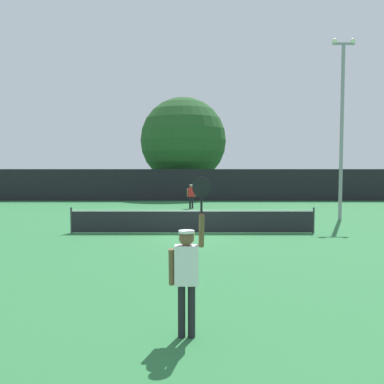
# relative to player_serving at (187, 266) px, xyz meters

# --- Properties ---
(ground_plane) EXTENTS (120.00, 120.00, 0.00)m
(ground_plane) POSITION_rel_player_serving_xyz_m (0.10, 10.39, -1.15)
(ground_plane) COLOR #2D723D
(tennis_net) EXTENTS (10.13, 0.08, 1.07)m
(tennis_net) POSITION_rel_player_serving_xyz_m (0.10, 10.39, -0.64)
(tennis_net) COLOR #232328
(tennis_net) RESTS_ON ground
(perimeter_fence) EXTENTS (38.52, 0.12, 2.58)m
(perimeter_fence) POSITION_rel_player_serving_xyz_m (0.10, 26.78, 0.14)
(perimeter_fence) COLOR black
(perimeter_fence) RESTS_ON ground
(player_serving) EXTENTS (0.68, 0.40, 2.59)m
(player_serving) POSITION_rel_player_serving_xyz_m (0.00, 0.00, 0.00)
(player_serving) COLOR white
(player_serving) RESTS_ON ground
(player_receiving) EXTENTS (0.57, 0.23, 1.59)m
(player_receiving) POSITION_rel_player_serving_xyz_m (0.03, 20.48, -0.18)
(player_receiving) COLOR red
(player_receiving) RESTS_ON ground
(tennis_ball) EXTENTS (0.07, 0.07, 0.07)m
(tennis_ball) POSITION_rel_player_serving_xyz_m (0.18, 9.89, -1.12)
(tennis_ball) COLOR #CCE033
(tennis_ball) RESTS_ON ground
(light_pole) EXTENTS (1.18, 0.28, 9.24)m
(light_pole) POSITION_rel_player_serving_xyz_m (7.75, 14.61, 4.05)
(light_pole) COLOR gray
(light_pole) RESTS_ON ground
(large_tree) EXTENTS (7.81, 7.81, 9.07)m
(large_tree) POSITION_rel_player_serving_xyz_m (-0.72, 31.07, 4.01)
(large_tree) COLOR brown
(large_tree) RESTS_ON ground
(parked_car_near) EXTENTS (2.07, 4.27, 1.69)m
(parked_car_near) POSITION_rel_player_serving_xyz_m (-7.70, 34.09, -0.37)
(parked_car_near) COLOR white
(parked_car_near) RESTS_ON ground
(parked_car_mid) EXTENTS (2.05, 4.27, 1.69)m
(parked_car_mid) POSITION_rel_player_serving_xyz_m (2.23, 33.84, -0.37)
(parked_car_mid) COLOR #B7B7BC
(parked_car_mid) RESTS_ON ground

